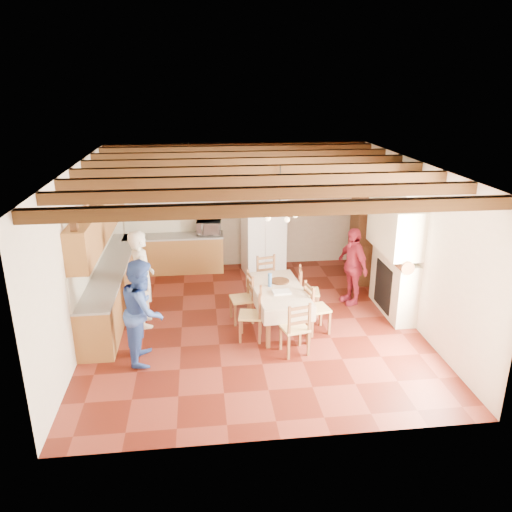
# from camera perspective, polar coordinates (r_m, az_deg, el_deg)

# --- Properties ---
(floor) EXTENTS (6.00, 6.50, 0.02)m
(floor) POSITION_cam_1_polar(r_m,az_deg,el_deg) (9.55, -0.39, -7.77)
(floor) COLOR #4E150D
(floor) RESTS_ON ground
(ceiling) EXTENTS (6.00, 6.50, 0.02)m
(ceiling) POSITION_cam_1_polar(r_m,az_deg,el_deg) (8.59, -0.44, 10.43)
(ceiling) COLOR silver
(ceiling) RESTS_ON ground
(wall_back) EXTENTS (6.00, 0.02, 3.00)m
(wall_back) POSITION_cam_1_polar(r_m,az_deg,el_deg) (12.08, -2.12, 5.78)
(wall_back) COLOR beige
(wall_back) RESTS_ON ground
(wall_front) EXTENTS (6.00, 0.02, 3.00)m
(wall_front) POSITION_cam_1_polar(r_m,az_deg,el_deg) (5.99, 3.07, -9.14)
(wall_front) COLOR beige
(wall_front) RESTS_ON ground
(wall_left) EXTENTS (0.02, 6.50, 3.00)m
(wall_left) POSITION_cam_1_polar(r_m,az_deg,el_deg) (9.15, -19.50, 0.09)
(wall_left) COLOR beige
(wall_left) RESTS_ON ground
(wall_right) EXTENTS (0.02, 6.50, 3.00)m
(wall_right) POSITION_cam_1_polar(r_m,az_deg,el_deg) (9.74, 17.48, 1.47)
(wall_right) COLOR beige
(wall_right) RESTS_ON ground
(ceiling_beams) EXTENTS (6.00, 6.30, 0.16)m
(ceiling_beams) POSITION_cam_1_polar(r_m,az_deg,el_deg) (8.61, -0.43, 9.77)
(ceiling_beams) COLOR #371F11
(ceiling_beams) RESTS_ON ground
(lower_cabinets_left) EXTENTS (0.60, 4.30, 0.86)m
(lower_cabinets_left) POSITION_cam_1_polar(r_m,az_deg,el_deg) (10.42, -16.01, -3.48)
(lower_cabinets_left) COLOR brown
(lower_cabinets_left) RESTS_ON ground
(lower_cabinets_back) EXTENTS (2.30, 0.60, 0.86)m
(lower_cabinets_back) POSITION_cam_1_polar(r_m,az_deg,el_deg) (12.06, -9.30, 0.21)
(lower_cabinets_back) COLOR brown
(lower_cabinets_back) RESTS_ON ground
(countertop_left) EXTENTS (0.62, 4.30, 0.04)m
(countertop_left) POSITION_cam_1_polar(r_m,az_deg,el_deg) (10.26, -16.24, -1.17)
(countertop_left) COLOR gray
(countertop_left) RESTS_ON lower_cabinets_left
(countertop_back) EXTENTS (2.34, 0.62, 0.04)m
(countertop_back) POSITION_cam_1_polar(r_m,az_deg,el_deg) (11.92, -9.41, 2.25)
(countertop_back) COLOR gray
(countertop_back) RESTS_ON lower_cabinets_back
(backsplash_left) EXTENTS (0.03, 4.30, 0.60)m
(backsplash_left) POSITION_cam_1_polar(r_m,az_deg,el_deg) (10.21, -17.98, 0.46)
(backsplash_left) COLOR beige
(backsplash_left) RESTS_ON ground
(backsplash_back) EXTENTS (2.30, 0.03, 0.60)m
(backsplash_back) POSITION_cam_1_polar(r_m,az_deg,el_deg) (12.11, -9.44, 4.09)
(backsplash_back) COLOR beige
(backsplash_back) RESTS_ON ground
(upper_cabinets) EXTENTS (0.35, 4.20, 0.70)m
(upper_cabinets) POSITION_cam_1_polar(r_m,az_deg,el_deg) (9.99, -17.47, 4.02)
(upper_cabinets) COLOR brown
(upper_cabinets) RESTS_ON ground
(fireplace) EXTENTS (0.56, 1.60, 2.80)m
(fireplace) POSITION_cam_1_polar(r_m,az_deg,el_deg) (9.83, 15.42, 1.23)
(fireplace) COLOR #EDE9C6
(fireplace) RESTS_ON ground
(wall_picture) EXTENTS (0.34, 0.03, 0.42)m
(wall_picture) POSITION_cam_1_polar(r_m,az_deg,el_deg) (12.19, 5.21, 7.52)
(wall_picture) COLOR #331B16
(wall_picture) RESTS_ON ground
(refrigerator) EXTENTS (1.01, 0.87, 1.83)m
(refrigerator) POSITION_cam_1_polar(r_m,az_deg,el_deg) (11.70, 0.85, 2.36)
(refrigerator) COLOR white
(refrigerator) RESTS_ON floor
(hutch) EXTENTS (0.63, 1.21, 2.10)m
(hutch) POSITION_cam_1_polar(r_m,az_deg,el_deg) (11.58, 12.12, 2.42)
(hutch) COLOR #351B0B
(hutch) RESTS_ON floor
(dining_table) EXTENTS (1.02, 1.80, 0.76)m
(dining_table) POSITION_cam_1_polar(r_m,az_deg,el_deg) (9.20, 2.57, -4.14)
(dining_table) COLOR white
(dining_table) RESTS_ON floor
(chandelier) EXTENTS (0.47, 0.47, 0.03)m
(chandelier) POSITION_cam_1_polar(r_m,az_deg,el_deg) (8.69, 2.72, 5.39)
(chandelier) COLOR black
(chandelier) RESTS_ON ground
(chair_left_near) EXTENTS (0.47, 0.48, 0.96)m
(chair_left_near) POSITION_cam_1_polar(r_m,az_deg,el_deg) (8.82, -0.63, -6.65)
(chair_left_near) COLOR brown
(chair_left_near) RESTS_ON floor
(chair_left_far) EXTENTS (0.46, 0.47, 0.96)m
(chair_left_far) POSITION_cam_1_polar(r_m,az_deg,el_deg) (9.45, -1.65, -4.79)
(chair_left_far) COLOR brown
(chair_left_far) RESTS_ON floor
(chair_right_near) EXTENTS (0.47, 0.49, 0.96)m
(chair_right_near) POSITION_cam_1_polar(r_m,az_deg,el_deg) (9.13, 7.00, -5.85)
(chair_right_near) COLOR brown
(chair_right_near) RESTS_ON floor
(chair_right_far) EXTENTS (0.46, 0.47, 0.96)m
(chair_right_far) POSITION_cam_1_polar(r_m,az_deg,el_deg) (9.79, 6.04, -3.98)
(chair_right_far) COLOR brown
(chair_right_far) RESTS_ON floor
(chair_end_near) EXTENTS (0.50, 0.49, 0.96)m
(chair_end_near) POSITION_cam_1_polar(r_m,az_deg,el_deg) (8.41, 4.45, -8.08)
(chair_end_near) COLOR brown
(chair_end_near) RESTS_ON floor
(chair_end_far) EXTENTS (0.49, 0.47, 0.96)m
(chair_end_far) POSITION_cam_1_polar(r_m,az_deg,el_deg) (10.27, 1.42, -2.74)
(chair_end_far) COLOR brown
(chair_end_far) RESTS_ON floor
(person_man) EXTENTS (0.58, 0.75, 1.85)m
(person_man) POSITION_cam_1_polar(r_m,az_deg,el_deg) (9.38, -12.85, -2.54)
(person_man) COLOR silver
(person_man) RESTS_ON floor
(person_woman_blue) EXTENTS (0.67, 0.85, 1.73)m
(person_woman_blue) POSITION_cam_1_polar(r_m,az_deg,el_deg) (8.26, -12.77, -6.11)
(person_woman_blue) COLOR #3352A6
(person_woman_blue) RESTS_ON floor
(person_woman_red) EXTENTS (0.64, 1.01, 1.60)m
(person_woman_red) POSITION_cam_1_polar(r_m,az_deg,el_deg) (10.29, 10.95, -1.13)
(person_woman_red) COLOR #A02237
(person_woman_red) RESTS_ON floor
(microwave) EXTENTS (0.60, 0.43, 0.32)m
(microwave) POSITION_cam_1_polar(r_m,az_deg,el_deg) (11.86, -5.42, 3.23)
(microwave) COLOR silver
(microwave) RESTS_ON countertop_back
(fridge_vase) EXTENTS (0.36, 0.36, 0.34)m
(fridge_vase) POSITION_cam_1_polar(r_m,az_deg,el_deg) (11.45, 1.61, 7.58)
(fridge_vase) COLOR #351B0B
(fridge_vase) RESTS_ON refrigerator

